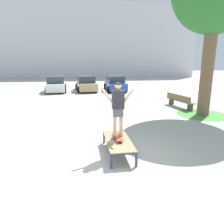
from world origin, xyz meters
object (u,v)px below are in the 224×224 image
at_px(car_white, 56,84).
at_px(park_bench, 180,100).
at_px(car_tan, 86,84).
at_px(skater, 118,106).
at_px(car_blue, 115,84).
at_px(skate_box, 118,141).
at_px(skateboard, 118,137).

xyz_separation_m(car_white, park_bench, (8.83, -8.44, -0.24)).
height_order(car_white, car_tan, same).
xyz_separation_m(skater, car_blue, (2.02, 14.55, -0.84)).
distance_m(car_white, car_tan, 2.93).
relative_size(car_blue, park_bench, 1.74).
relative_size(skate_box, car_tan, 0.44).
height_order(skate_box, car_tan, car_tan).
height_order(skate_box, skater, skater).
bearing_deg(park_bench, skate_box, -128.51).
bearing_deg(skateboard, car_tan, 93.48).
distance_m(skateboard, park_bench, 7.98).
distance_m(car_tan, park_bench, 10.40).
xyz_separation_m(skate_box, park_bench, (5.00, 6.29, 0.03)).
relative_size(car_tan, park_bench, 1.79).
xyz_separation_m(skateboard, skater, (-0.00, 0.00, 0.99)).
relative_size(skater, park_bench, 0.69).
distance_m(skateboard, skater, 0.99).
bearing_deg(skater, car_blue, 82.09).
bearing_deg(skateboard, skate_box, -88.94).
bearing_deg(car_tan, car_blue, -4.37).
height_order(skater, car_tan, skater).
bearing_deg(skateboard, car_blue, 82.09).
bearing_deg(park_bench, car_white, 136.30).
relative_size(skateboard, park_bench, 0.33).
relative_size(car_tan, car_blue, 1.03).
xyz_separation_m(skate_box, skater, (-0.00, 0.07, 1.12)).
bearing_deg(car_tan, car_white, -177.66).
xyz_separation_m(skateboard, car_blue, (2.02, 14.55, 0.15)).
xyz_separation_m(skater, park_bench, (5.00, 6.22, -1.08)).
height_order(skate_box, car_blue, car_blue).
bearing_deg(car_blue, park_bench, -70.31).
bearing_deg(skateboard, park_bench, 51.18).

